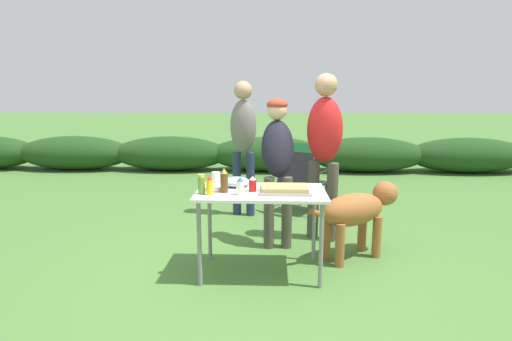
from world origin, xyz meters
TOP-DOWN VIEW (x-y plane):
  - ground_plane at (0.00, 0.00)m, footprint 60.00×60.00m
  - shrub_hedge at (0.00, 4.73)m, footprint 14.40×0.90m
  - folding_table at (0.00, 0.00)m, footprint 1.10×0.64m
  - food_tray at (0.20, -0.04)m, footprint 0.44×0.29m
  - plate_stack at (-0.41, 0.03)m, footprint 0.20×0.20m
  - mixing_bowl at (-0.23, 0.17)m, footprint 0.24×0.24m
  - paper_cup_stack at (-0.41, 0.19)m, footprint 0.08×0.08m
  - mayo_bottle at (-0.17, -0.14)m, footprint 0.07×0.07m
  - mustard_bottle at (-0.42, -0.15)m, footprint 0.06×0.06m
  - beer_bottle at (-0.31, -0.06)m, footprint 0.06×0.06m
  - relish_jar at (-0.49, -0.12)m, footprint 0.06×0.06m
  - ketchup_bottle at (-0.07, -0.02)m, footprint 0.07×0.07m
  - standing_person_in_navy_coat at (0.15, 0.69)m, footprint 0.36×0.47m
  - standing_person_with_beanie at (0.64, 0.86)m, footprint 0.46×0.41m
  - standing_person_in_dark_puffer at (-0.27, 1.71)m, footprint 0.39×0.32m
  - dog at (0.92, 0.38)m, footprint 0.99×0.67m
  - camp_chair_green_behind_table at (0.48, 1.81)m, footprint 0.71×0.75m
  - camp_chair_near_hedge at (0.47, 2.74)m, footprint 0.61×0.69m

SIDE VIEW (x-z plane):
  - ground_plane at x=0.00m, z-range 0.00..0.00m
  - shrub_hedge at x=0.00m, z-range 0.00..0.70m
  - dog at x=0.92m, z-range 0.11..0.82m
  - camp_chair_green_behind_table at x=0.48m, z-range 0.05..0.88m
  - camp_chair_near_hedge at x=0.47m, z-range 0.05..0.88m
  - folding_table at x=0.00m, z-range 0.29..1.03m
  - plate_stack at x=-0.41m, z-range 0.74..0.78m
  - food_tray at x=0.20m, z-range 0.74..0.79m
  - mixing_bowl at x=-0.23m, z-range 0.74..0.82m
  - paper_cup_stack at x=-0.41m, z-range 0.74..0.86m
  - ketchup_bottle at x=-0.07m, z-range 0.74..0.87m
  - mayo_bottle at x=-0.17m, z-range 0.74..0.88m
  - mustard_bottle at x=-0.42m, z-range 0.74..0.89m
  - relish_jar at x=-0.49m, z-range 0.74..0.90m
  - beer_bottle at x=-0.31m, z-range 0.73..0.94m
  - standing_person_in_navy_coat at x=0.15m, z-range 0.19..1.70m
  - standing_person_in_dark_puffer at x=-0.27m, z-range 0.19..1.90m
  - standing_person_with_beanie at x=0.64m, z-range 0.18..1.94m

